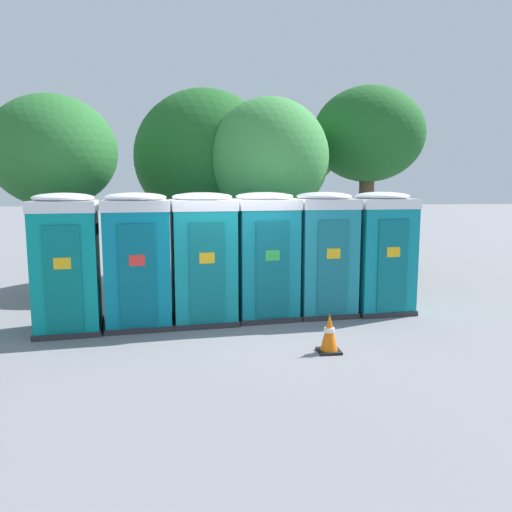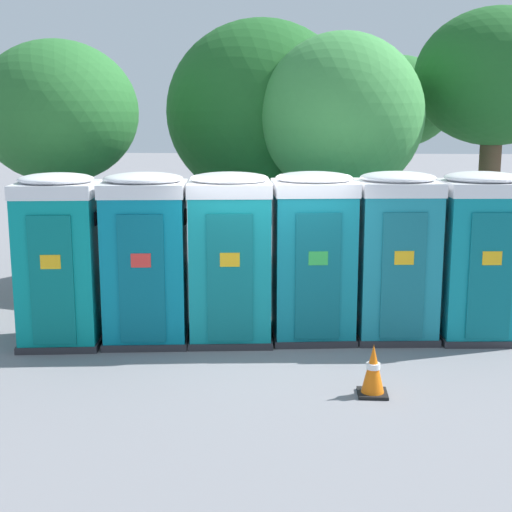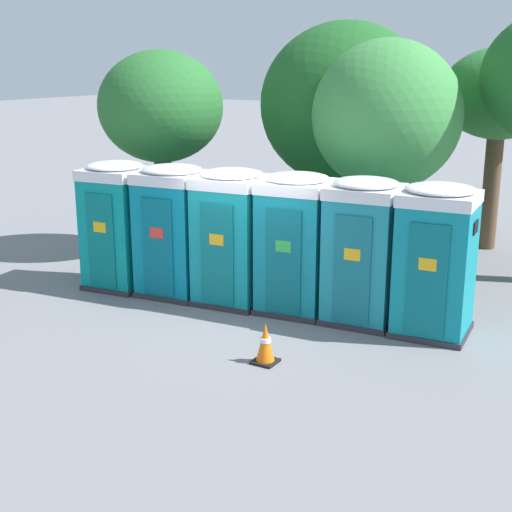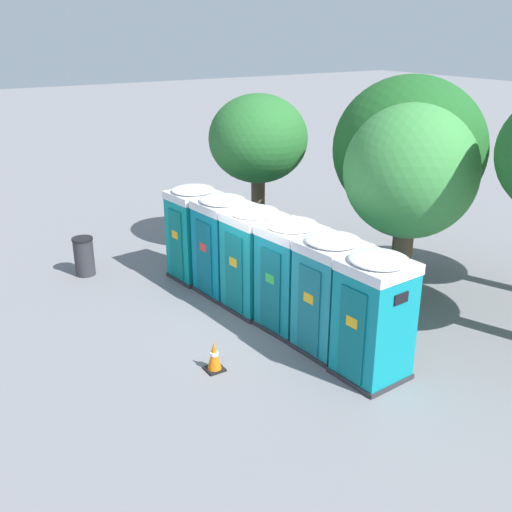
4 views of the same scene
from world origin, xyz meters
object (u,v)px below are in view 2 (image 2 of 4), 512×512
object	(u,v)px
street_tree_1	(495,80)
street_tree_4	(58,115)
portapotty_1	(146,257)
portapotty_4	(395,255)
portapotty_5	(478,255)
street_tree_3	(342,118)
street_tree_0	(261,113)
portapotty_3	(313,255)
street_tree_2	(395,105)
traffic_cone	(373,371)
portapotty_0	(60,259)
portapotty_2	(230,256)

from	to	relation	value
street_tree_1	street_tree_4	world-z (taller)	street_tree_1
portapotty_1	portapotty_4	distance (m)	3.75
portapotty_5	street_tree_3	bearing A→B (deg)	126.10
street_tree_0	portapotty_1	bearing A→B (deg)	-107.03
portapotty_3	portapotty_4	size ratio (longest dim) A/B	1.00
portapotty_3	street_tree_3	size ratio (longest dim) A/B	0.52
street_tree_2	street_tree_4	size ratio (longest dim) A/B	1.01
street_tree_1	traffic_cone	distance (m)	8.05
portapotty_0	street_tree_0	bearing A→B (deg)	61.31
traffic_cone	street_tree_4	bearing A→B (deg)	140.44
portapotty_2	street_tree_1	size ratio (longest dim) A/B	0.46
portapotty_1	street_tree_4	world-z (taller)	street_tree_4
street_tree_3	street_tree_1	bearing A→B (deg)	23.32
portapotty_5	traffic_cone	size ratio (longest dim) A/B	3.97
portapotty_1	street_tree_4	xyz separation A→B (m)	(-2.01, 2.30, 2.10)
portapotty_1	portapotty_3	world-z (taller)	same
portapotty_3	portapotty_5	xyz separation A→B (m)	(2.50, 0.17, 0.00)
portapotty_4	portapotty_2	bearing A→B (deg)	-173.04
portapotty_5	street_tree_2	distance (m)	6.66
portapotty_0	street_tree_2	bearing A→B (deg)	50.57
portapotty_3	street_tree_3	distance (m)	3.56
portapotty_0	portapotty_5	bearing A→B (deg)	6.24
street_tree_2	street_tree_3	distance (m)	3.81
portapotty_3	street_tree_2	bearing A→B (deg)	73.05
portapotty_3	traffic_cone	size ratio (longest dim) A/B	3.97
street_tree_2	street_tree_4	distance (m)	7.80
street_tree_2	street_tree_3	bearing A→B (deg)	-111.77
portapotty_5	street_tree_4	size ratio (longest dim) A/B	0.54
portapotty_0	traffic_cone	distance (m)	4.89
portapotty_3	street_tree_4	xyz separation A→B (m)	(-4.49, 1.98, 2.10)
portapotty_5	street_tree_1	world-z (taller)	street_tree_1
street_tree_1	portapotty_1	bearing A→B (deg)	-143.51
portapotty_4	street_tree_4	xyz separation A→B (m)	(-5.74, 1.87, 2.10)
street_tree_2	portapotty_0	bearing A→B (deg)	-129.43
portapotty_3	traffic_cone	xyz separation A→B (m)	(0.71, -2.32, -0.97)
street_tree_2	portapotty_5	bearing A→B (deg)	-84.91
portapotty_0	portapotty_2	bearing A→B (deg)	7.36
portapotty_0	portapotty_3	bearing A→B (deg)	7.77
portapotty_2	street_tree_2	bearing A→B (deg)	64.15
portapotty_5	traffic_cone	world-z (taller)	portapotty_5
portapotty_0	street_tree_3	distance (m)	5.80
portapotty_4	street_tree_4	bearing A→B (deg)	161.99
portapotty_5	street_tree_2	xyz separation A→B (m)	(-0.55, 6.21, 2.34)
street_tree_3	portapotty_0	bearing A→B (deg)	-141.66
portapotty_0	portapotty_4	distance (m)	5.01
traffic_cone	street_tree_1	bearing A→B (deg)	65.98
traffic_cone	portapotty_5	bearing A→B (deg)	54.33
portapotty_5	street_tree_2	bearing A→B (deg)	95.09
street_tree_3	traffic_cone	distance (m)	5.99
portapotty_5	street_tree_2	world-z (taller)	street_tree_2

